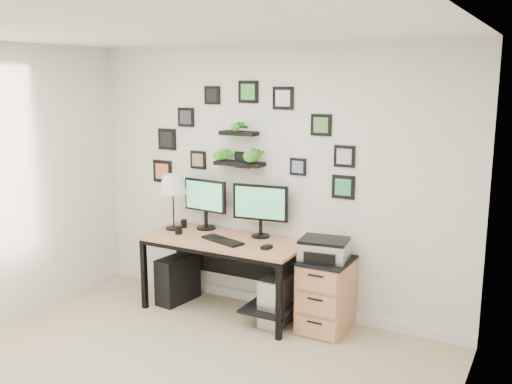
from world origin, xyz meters
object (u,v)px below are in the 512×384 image
Objects in this scene: table_lamp at (173,186)px; pc_tower_black at (178,279)px; monitor_left at (205,200)px; pc_tower_grey at (278,299)px; mug at (179,230)px; monitor_right at (260,206)px; desk at (229,250)px; file_cabinet at (326,295)px; printer at (324,249)px.

pc_tower_black is at bearing -37.29° from table_lamp.
monitor_left is 1.08× the size of pc_tower_black.
table_lamp is at bearing 177.87° from pc_tower_grey.
mug is (-0.13, -0.29, -0.26)m from monitor_left.
desk is at bearing -143.88° from monitor_right.
pc_tower_grey is 0.71× the size of file_cabinet.
desk is at bearing -2.76° from table_lamp.
desk is 0.72m from pc_tower_black.
mug is 1.50m from printer.
monitor_left is 0.87m from pc_tower_black.
table_lamp is 1.19× the size of pc_tower_grey.
monitor_right reaches higher than pc_tower_grey.
monitor_right is at bearing 9.23° from table_lamp.
mug is at bearing -174.01° from file_cabinet.
pc_tower_black is (0.07, -0.06, -0.97)m from table_lamp.
printer is at bearing 9.28° from pc_tower_grey.
desk is at bearing 178.63° from pc_tower_grey.
printer is at bearing 0.80° from table_lamp.
pc_tower_grey is (1.23, -0.05, -0.97)m from table_lamp.
monitor_left is 0.41m from mug.
pc_tower_grey is at bearing -33.42° from monitor_right.
monitor_right is at bearing 20.49° from pc_tower_black.
monitor_right is at bearing 36.12° from desk.
file_cabinet is (0.75, -0.13, -0.72)m from monitor_right.
monitor_right reaches higher than monitor_left.
monitor_left is 1.26m from pc_tower_grey.
pc_tower_black reaches higher than pc_tower_grey.
monitor_left reaches higher than pc_tower_grey.
pc_tower_grey is at bearing 7.38° from pc_tower_black.
desk reaches higher than pc_tower_black.
desk is 0.55m from mug.
monitor_left is 1.57m from file_cabinet.
monitor_right is 1.17× the size of pc_tower_black.
monitor_left is at bearing 179.55° from monitor_right.
pc_tower_grey is 0.47m from file_cabinet.
printer reaches higher than file_cabinet.
printer is (1.65, 0.02, -0.44)m from table_lamp.
mug is 0.56m from pc_tower_black.
table_lamp is at bearing -179.12° from file_cabinet.
pc_tower_black is at bearing -135.32° from monitor_left.
monitor_right is 1.17× the size of pc_tower_grey.
table_lamp is 1.70m from printer.
monitor_left is 0.92× the size of monitor_right.
printer is at bearing 6.01° from mug.
file_cabinet is (0.45, 0.07, 0.10)m from pc_tower_grey.
pc_tower_grey is 1.04× the size of printer.
monitor_left is 6.28× the size of mug.
desk is 2.39× the size of file_cabinet.
pc_tower_grey is (1.07, 0.09, -0.56)m from mug.
monitor_right is at bearing 146.58° from pc_tower_grey.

